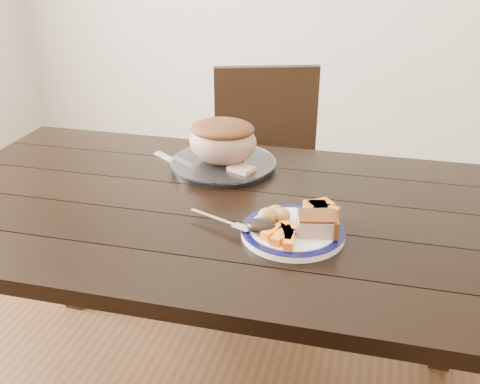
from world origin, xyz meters
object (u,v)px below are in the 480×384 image
(chair_far, at_px, (268,173))
(roast_joint, at_px, (223,142))
(dinner_plate, at_px, (293,232))
(fork, at_px, (224,222))
(dining_table, at_px, (214,232))
(pork_slice, at_px, (316,224))
(carving_knife, at_px, (196,171))
(serving_platter, at_px, (223,165))

(chair_far, distance_m, roast_joint, 0.59)
(dinner_plate, height_order, fork, fork)
(fork, bearing_deg, roast_joint, 127.66)
(dining_table, xyz_separation_m, chair_far, (-0.02, 0.73, -0.13))
(fork, bearing_deg, dining_table, 138.33)
(dining_table, bearing_deg, roast_joint, 101.33)
(chair_far, xyz_separation_m, fork, (0.09, -0.86, 0.25))
(pork_slice, relative_size, fork, 0.51)
(chair_far, xyz_separation_m, carving_knife, (-0.09, -0.56, 0.23))
(dining_table, relative_size, dinner_plate, 6.60)
(serving_platter, relative_size, fork, 1.82)
(serving_platter, relative_size, roast_joint, 1.54)
(serving_platter, bearing_deg, dining_table, -78.67)
(chair_far, height_order, pork_slice, chair_far)
(chair_far, relative_size, dinner_plate, 3.76)
(dining_table, xyz_separation_m, pork_slice, (0.29, -0.12, 0.13))
(chair_far, distance_m, carving_knife, 0.62)
(dinner_plate, relative_size, serving_platter, 0.78)
(pork_slice, relative_size, carving_knife, 0.32)
(roast_joint, height_order, carving_knife, roast_joint)
(roast_joint, bearing_deg, serving_platter, 0.00)
(roast_joint, bearing_deg, fork, -72.02)
(pork_slice, bearing_deg, serving_platter, 134.21)
(serving_platter, distance_m, carving_knife, 0.09)
(carving_knife, bearing_deg, fork, -25.11)
(roast_joint, bearing_deg, chair_far, 86.76)
(fork, bearing_deg, dinner_plate, 25.70)
(dining_table, xyz_separation_m, carving_knife, (-0.11, 0.17, 0.10))
(chair_far, xyz_separation_m, dinner_plate, (0.26, -0.85, 0.23))
(chair_far, relative_size, fork, 5.37)
(dinner_plate, xyz_separation_m, fork, (-0.17, -0.02, 0.01))
(dining_table, xyz_separation_m, serving_platter, (-0.05, 0.23, 0.10))
(dining_table, bearing_deg, chair_far, 91.42)
(dining_table, distance_m, carving_knife, 0.23)
(fork, bearing_deg, serving_platter, 127.66)
(serving_platter, height_order, pork_slice, pork_slice)
(chair_far, bearing_deg, roast_joint, 66.76)
(dining_table, bearing_deg, pork_slice, -21.76)
(serving_platter, distance_m, pork_slice, 0.49)
(pork_slice, bearing_deg, dining_table, 158.24)
(pork_slice, relative_size, roast_joint, 0.43)
(fork, xyz_separation_m, carving_knife, (-0.18, 0.30, -0.01))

